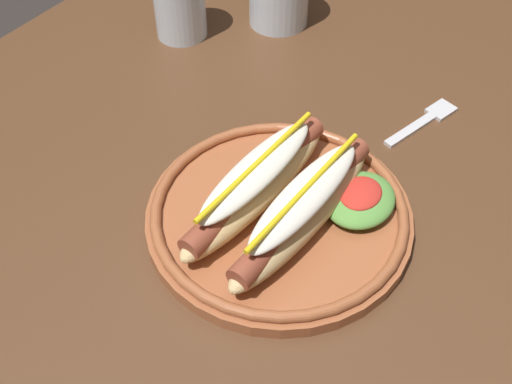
{
  "coord_description": "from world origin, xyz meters",
  "views": [
    {
      "loc": [
        -0.45,
        -0.31,
        1.27
      ],
      "look_at": [
        -0.07,
        -0.05,
        0.77
      ],
      "focal_mm": 44.61,
      "sensor_mm": 36.0,
      "label": 1
    }
  ],
  "objects": [
    {
      "name": "dining_table",
      "position": [
        0.0,
        0.0,
        0.65
      ],
      "size": [
        1.47,
        0.9,
        0.74
      ],
      "color": "#51331E",
      "rests_on": "ground_plane"
    },
    {
      "name": "hot_dog_plate",
      "position": [
        -0.07,
        -0.08,
        0.77
      ],
      "size": [
        0.29,
        0.29,
        0.08
      ],
      "color": "#9E5633",
      "rests_on": "dining_table"
    },
    {
      "name": "fork",
      "position": [
        0.17,
        -0.14,
        0.74
      ],
      "size": [
        0.12,
        0.05,
        0.0
      ],
      "rotation": [
        0.0,
        0.0,
        -0.27
      ],
      "color": "silver",
      "rests_on": "dining_table"
    }
  ]
}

